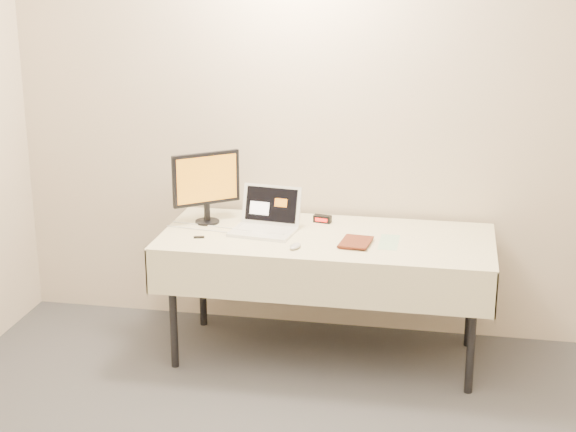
% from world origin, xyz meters
% --- Properties ---
extents(back_wall, '(4.00, 0.10, 2.70)m').
position_xyz_m(back_wall, '(0.00, 2.50, 1.35)').
color(back_wall, beige).
rests_on(back_wall, ground).
extents(table, '(1.86, 0.81, 0.74)m').
position_xyz_m(table, '(0.00, 2.05, 0.68)').
color(table, black).
rests_on(table, ground).
extents(laptop, '(0.39, 0.36, 0.24)m').
position_xyz_m(laptop, '(-0.35, 2.08, 0.80)').
color(laptop, white).
rests_on(laptop, table).
extents(monitor, '(0.34, 0.27, 0.42)m').
position_xyz_m(monitor, '(-0.73, 2.16, 0.98)').
color(monitor, black).
rests_on(monitor, table).
extents(book, '(0.16, 0.04, 0.22)m').
position_xyz_m(book, '(0.10, 1.94, 0.85)').
color(book, '#97371B').
rests_on(book, table).
extents(alarm_clock, '(0.11, 0.06, 0.04)m').
position_xyz_m(alarm_clock, '(-0.06, 2.29, 0.76)').
color(alarm_clock, black).
rests_on(alarm_clock, table).
extents(clicker, '(0.07, 0.11, 0.02)m').
position_xyz_m(clicker, '(-0.14, 1.81, 0.75)').
color(clicker, silver).
rests_on(clicker, table).
extents(paper_form, '(0.10, 0.27, 0.00)m').
position_xyz_m(paper_form, '(0.35, 2.00, 0.74)').
color(paper_form, '#B8E8BB').
rests_on(paper_form, table).
extents(usb_dongle, '(0.06, 0.03, 0.01)m').
position_xyz_m(usb_dongle, '(-0.69, 1.88, 0.74)').
color(usb_dongle, black).
rests_on(usb_dongle, table).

